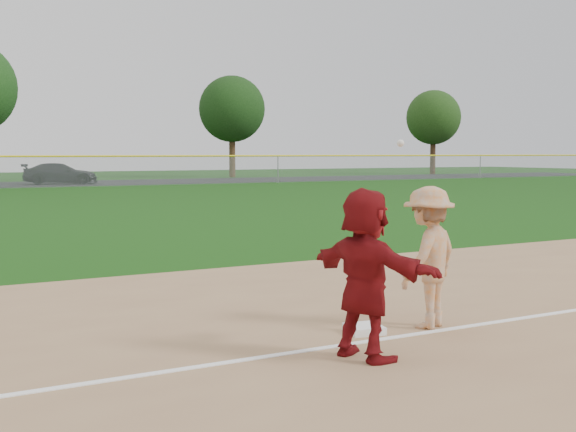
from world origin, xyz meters
name	(u,v)px	position (x,y,z in m)	size (l,w,h in m)	color
ground	(344,327)	(0.00, 0.00, 0.00)	(160.00, 160.00, 0.00)	#14420C
foul_line	(381,339)	(0.00, -0.80, 0.03)	(60.00, 0.10, 0.01)	white
first_base	(364,329)	(0.01, -0.43, 0.07)	(0.41, 0.41, 0.09)	white
base_runner	(365,274)	(-0.61, -1.34, 0.93)	(1.69, 0.54, 1.83)	maroon
car_right	(60,174)	(5.22, 45.03, 0.75)	(2.07, 5.10, 1.48)	black
first_base_play	(428,257)	(0.88, -0.56, 0.91)	(1.31, 1.08, 2.35)	#A7A6A9
tree_3	(232,109)	(22.00, 52.80, 6.16)	(6.00, 6.00, 9.19)	#3C2816
tree_4	(433,118)	(44.00, 51.20, 5.85)	(5.60, 5.60, 8.67)	#342012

